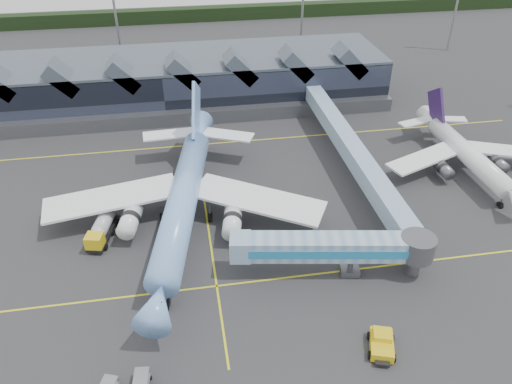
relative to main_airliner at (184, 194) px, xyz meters
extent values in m
plane|color=#29292B|center=(2.87, -6.09, -4.31)|extent=(260.00, 260.00, 0.00)
cube|color=yellow|center=(2.87, -14.09, -4.30)|extent=(120.00, 0.25, 0.01)
cube|color=yellow|center=(2.87, 21.91, -4.30)|extent=(120.00, 0.25, 0.01)
cube|color=yellow|center=(2.87, 3.91, -4.30)|extent=(0.25, 60.00, 0.01)
cube|color=black|center=(2.87, 103.91, -2.31)|extent=(260.00, 4.00, 4.00)
cube|color=black|center=(-2.13, 41.91, 0.19)|extent=(90.00, 20.00, 9.00)
cube|color=#46515D|center=(-2.13, 41.91, 4.89)|extent=(90.00, 20.00, 0.60)
cube|color=#5B5D63|center=(-2.13, 30.91, -3.01)|extent=(90.00, 2.50, 2.60)
cube|color=#46515D|center=(-31.13, 34.91, 4.99)|extent=(6.43, 6.00, 6.43)
cube|color=#46515D|center=(-20.13, 34.91, 4.99)|extent=(6.43, 6.00, 6.43)
cube|color=#46515D|center=(-9.13, 34.91, 4.99)|extent=(6.43, 6.00, 6.43)
cube|color=#46515D|center=(1.87, 34.91, 4.99)|extent=(6.43, 6.00, 6.43)
cube|color=#46515D|center=(12.87, 34.91, 4.99)|extent=(6.43, 6.00, 6.43)
cube|color=#46515D|center=(23.87, 34.91, 4.99)|extent=(6.43, 6.00, 6.43)
cube|color=#46515D|center=(34.87, 34.91, 4.99)|extent=(6.43, 6.00, 6.43)
cylinder|color=gray|center=(-12.13, 65.91, 6.69)|extent=(0.56, 0.56, 22.00)
cylinder|color=gray|center=(32.87, 65.91, 6.69)|extent=(0.56, 0.56, 22.00)
cylinder|color=gray|center=(72.87, 63.91, 6.69)|extent=(0.56, 0.56, 22.00)
cylinder|color=#6EA3DF|center=(-0.28, -1.46, 0.02)|extent=(9.96, 32.68, 4.01)
cone|color=#6EA3DF|center=(-3.80, -20.17, 0.02)|extent=(4.97, 6.22, 4.01)
cube|color=black|center=(-3.93, -20.85, 0.86)|extent=(1.56, 0.61, 0.48)
cone|color=#6EA3DF|center=(3.42, 18.16, 0.32)|extent=(5.32, 8.04, 4.01)
cube|color=white|center=(-10.10, 1.77, -0.68)|extent=(18.85, 8.31, 1.32)
cube|color=white|center=(10.05, -2.03, -0.68)|extent=(18.89, 14.04, 1.32)
cylinder|color=white|center=(-7.42, -2.47, -1.69)|extent=(3.48, 5.94, 2.49)
cylinder|color=white|center=(6.01, -5.01, -1.69)|extent=(3.48, 5.94, 2.49)
cube|color=#6EA3DF|center=(3.08, 16.33, 4.50)|extent=(2.37, 10.18, 11.05)
cube|color=white|center=(-1.69, 17.70, 0.32)|extent=(8.53, 3.73, 0.26)
cube|color=white|center=(8.02, 15.87, 0.32)|extent=(8.95, 6.44, 0.26)
cylinder|color=#5B5D63|center=(-3.12, -16.52, -3.15)|extent=(0.30, 0.30, 2.32)
cylinder|color=#5B5D63|center=(-3.37, 0.54, -3.15)|extent=(0.30, 0.30, 2.32)
cylinder|color=#5B5D63|center=(3.33, -0.72, -3.15)|extent=(0.30, 0.30, 2.32)
cylinder|color=black|center=(-3.12, -16.52, -3.89)|extent=(0.74, 1.55, 1.49)
cylinder|color=white|center=(45.49, 5.26, -1.03)|extent=(3.52, 21.34, 3.04)
cone|color=white|center=(45.20, 18.33, -0.80)|extent=(3.15, 4.93, 3.04)
cube|color=white|center=(38.36, 6.07, -1.56)|extent=(13.24, 7.91, 1.02)
cube|color=white|center=(52.58, 6.39, -1.56)|extent=(13.25, 7.42, 1.02)
cylinder|color=#5B5D63|center=(40.79, 3.63, -2.32)|extent=(1.97, 3.69, 1.88)
cylinder|color=#5B5D63|center=(50.27, 3.85, -2.32)|extent=(1.97, 3.69, 1.88)
cube|color=#2D1848|center=(45.23, 17.11, 2.01)|extent=(0.61, 6.84, 7.41)
cube|color=white|center=(41.79, 17.34, -0.80)|extent=(6.15, 3.58, 0.25)
cube|color=white|center=(48.64, 17.49, -0.80)|extent=(6.12, 3.35, 0.25)
cylinder|color=#5B5D63|center=(45.72, -4.77, -3.43)|extent=(0.28, 0.28, 1.76)
cylinder|color=#5B5D63|center=(42.89, 6.11, -3.43)|extent=(0.28, 0.28, 1.76)
cylinder|color=#5B5D63|center=(48.06, 6.23, -3.43)|extent=(0.28, 0.28, 1.76)
cylinder|color=black|center=(45.72, -4.77, -3.99)|extent=(0.48, 1.14, 1.13)
cube|color=#7497C2|center=(16.51, -14.08, -0.11)|extent=(19.45, 6.07, 2.79)
cube|color=teal|center=(16.26, -15.55, -0.11)|extent=(18.98, 3.34, 1.15)
cube|color=#7497C2|center=(6.08, -12.30, -0.11)|extent=(2.98, 3.45, 2.89)
cylinder|color=#5B5D63|center=(19.35, -14.56, -2.21)|extent=(0.67, 0.67, 4.20)
cube|color=#5B5D63|center=(19.35, -14.56, -3.88)|extent=(2.60, 2.28, 0.87)
cylinder|color=black|center=(18.41, -14.40, -3.97)|extent=(0.52, 0.92, 0.87)
cylinder|color=black|center=(20.30, -14.73, -3.97)|extent=(0.52, 0.92, 0.87)
cylinder|color=#5B5D63|center=(26.94, -15.86, -0.11)|extent=(4.23, 4.23, 2.89)
cylinder|color=#5B5D63|center=(26.94, -15.86, -2.21)|extent=(1.73, 1.73, 4.20)
cube|color=black|center=(-11.26, -2.07, -3.64)|extent=(3.91, 8.31, 0.45)
cube|color=gold|center=(-11.95, -5.03, -2.70)|extent=(2.53, 2.40, 1.96)
cube|color=black|center=(-12.12, -5.73, -2.25)|extent=(1.94, 0.58, 0.89)
cylinder|color=#B3B3B8|center=(-11.02, -1.03, -2.43)|extent=(3.18, 5.51, 2.05)
sphere|color=#B3B3B8|center=(-10.43, 1.49, -2.43)|extent=(1.96, 1.96, 1.96)
sphere|color=#B3B3B8|center=(-11.61, -3.55, -2.43)|extent=(1.96, 1.96, 1.96)
cylinder|color=black|center=(-12.96, -4.43, -3.86)|extent=(0.51, 0.94, 0.89)
cylinder|color=black|center=(-10.79, -4.94, -3.86)|extent=(0.51, 0.94, 0.89)
cylinder|color=black|center=(-12.25, -1.39, -3.86)|extent=(0.51, 0.94, 0.89)
cylinder|color=black|center=(-10.08, -1.89, -3.86)|extent=(0.51, 0.94, 0.89)
cylinder|color=black|center=(-11.74, 0.79, -3.86)|extent=(0.51, 0.94, 0.89)
cylinder|color=black|center=(-9.57, 0.28, -3.86)|extent=(0.51, 0.94, 0.89)
cube|color=gold|center=(18.88, -26.24, -3.57)|extent=(3.41, 4.35, 1.06)
cube|color=gold|center=(19.08, -25.63, -2.77)|extent=(2.34, 2.21, 0.74)
cube|color=black|center=(18.24, -28.15, -3.83)|extent=(1.67, 1.27, 0.32)
cylinder|color=black|center=(17.32, -27.06, -3.89)|extent=(0.57, 0.90, 0.85)
cylinder|color=black|center=(19.63, -27.83, -3.89)|extent=(0.57, 0.90, 0.85)
cylinder|color=black|center=(18.12, -24.65, -3.89)|extent=(0.57, 0.90, 0.85)
cylinder|color=black|center=(20.43, -25.41, -3.89)|extent=(0.57, 0.90, 0.85)
cube|color=gray|center=(-5.65, -26.55, -3.76)|extent=(1.63, 2.34, 0.15)
cube|color=gray|center=(-5.65, -26.55, -2.80)|extent=(1.63, 2.34, 0.08)
cylinder|color=black|center=(-4.82, -25.83, -4.13)|extent=(0.16, 0.37, 0.36)
camera|label=1|loc=(0.27, -57.74, 38.55)|focal=35.00mm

